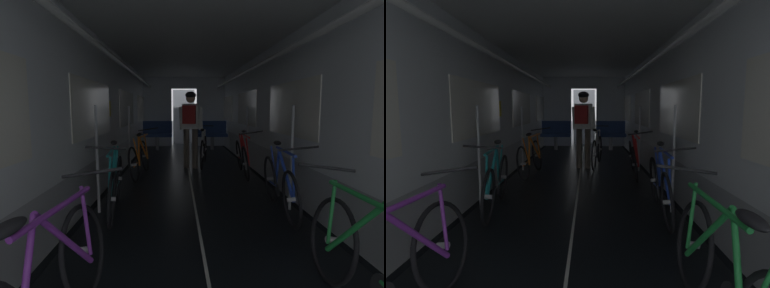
% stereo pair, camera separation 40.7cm
% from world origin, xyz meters
% --- Properties ---
extents(train_car_shell, '(3.14, 12.34, 2.57)m').
position_xyz_m(train_car_shell, '(-0.00, 3.60, 1.70)').
color(train_car_shell, black).
rests_on(train_car_shell, ground).
extents(bench_seat_far_left, '(0.98, 0.51, 0.95)m').
position_xyz_m(bench_seat_far_left, '(-0.90, 8.07, 0.57)').
color(bench_seat_far_left, gray).
rests_on(bench_seat_far_left, ground).
extents(bench_seat_far_right, '(0.98, 0.51, 0.95)m').
position_xyz_m(bench_seat_far_right, '(0.90, 8.07, 0.57)').
color(bench_seat_far_right, gray).
rests_on(bench_seat_far_right, ground).
extents(bicycle_teal, '(0.44, 1.69, 0.95)m').
position_xyz_m(bicycle_teal, '(-1.05, 2.11, 0.38)').
color(bicycle_teal, black).
rests_on(bicycle_teal, ground).
extents(bicycle_blue, '(0.44, 1.69, 0.95)m').
position_xyz_m(bicycle_blue, '(1.08, 1.99, 0.38)').
color(bicycle_blue, black).
rests_on(bicycle_blue, ground).
extents(bicycle_purple, '(0.51, 1.69, 0.96)m').
position_xyz_m(bicycle_purple, '(-0.97, -0.16, 0.38)').
color(bicycle_purple, black).
rests_on(bicycle_purple, ground).
extents(bicycle_orange, '(0.49, 1.70, 0.96)m').
position_xyz_m(bicycle_orange, '(-0.99, 4.20, 0.38)').
color(bicycle_orange, black).
rests_on(bicycle_orange, ground).
extents(bicycle_green, '(0.44, 1.69, 0.95)m').
position_xyz_m(bicycle_green, '(0.96, -0.08, 0.38)').
color(bicycle_green, black).
rests_on(bicycle_green, ground).
extents(bicycle_red, '(0.44, 1.70, 0.96)m').
position_xyz_m(bicycle_red, '(1.07, 4.20, 0.38)').
color(bicycle_red, black).
rests_on(bicycle_red, ground).
extents(person_cyclist_aisle, '(0.56, 0.45, 1.73)m').
position_xyz_m(person_cyclist_aisle, '(0.05, 4.98, 1.07)').
color(person_cyclist_aisle, brown).
rests_on(person_cyclist_aisle, ground).
extents(bicycle_white_in_aisle, '(0.45, 1.68, 0.93)m').
position_xyz_m(bicycle_white_in_aisle, '(0.37, 5.24, 0.38)').
color(bicycle_white_in_aisle, black).
rests_on(bicycle_white_in_aisle, ground).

